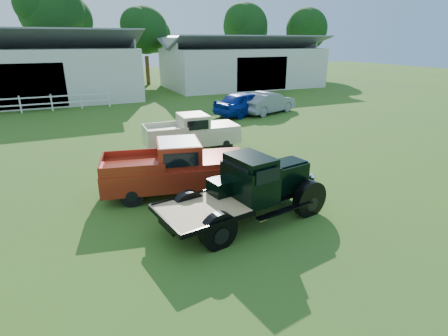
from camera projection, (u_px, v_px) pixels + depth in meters
name	position (u px, v px, depth m)	size (l,w,h in m)	color
ground	(235.00, 215.00, 10.29)	(120.00, 120.00, 0.00)	#426F1A
shed_left	(21.00, 66.00, 28.84)	(18.80, 10.20, 5.60)	beige
shed_right	(242.00, 62.00, 37.89)	(16.80, 9.20, 5.20)	beige
fence_rail	(4.00, 105.00, 24.09)	(14.20, 0.16, 1.20)	white
tree_b	(55.00, 31.00, 35.83)	(6.90, 6.90, 11.50)	black
tree_c	(146.00, 43.00, 38.89)	(5.40, 5.40, 9.00)	black
tree_d	(245.00, 39.00, 44.60)	(6.00, 6.00, 10.00)	black
tree_e	(306.00, 41.00, 46.07)	(5.70, 5.70, 9.50)	black
vintage_flatbed	(247.00, 189.00, 9.69)	(4.82, 1.91, 1.91)	black
red_pickup	(176.00, 167.00, 11.56)	(4.95, 1.90, 1.80)	maroon
white_pickup	(192.00, 133.00, 16.16)	(4.48, 1.74, 1.65)	beige
misc_car_blue	(245.00, 103.00, 23.79)	(1.89, 4.70, 1.60)	navy
misc_car_grey	(268.00, 103.00, 24.39)	(1.57, 4.50, 1.48)	slate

